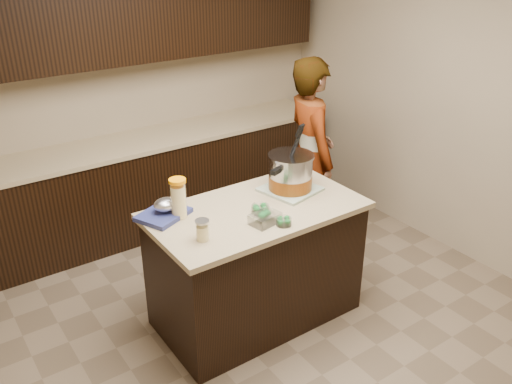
% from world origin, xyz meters
% --- Properties ---
extents(ground_plane, '(4.00, 4.00, 0.00)m').
position_xyz_m(ground_plane, '(0.00, 0.00, 0.00)').
color(ground_plane, brown).
rests_on(ground_plane, ground).
extents(room_shell, '(4.04, 4.04, 2.72)m').
position_xyz_m(room_shell, '(0.00, 0.00, 1.71)').
color(room_shell, tan).
rests_on(room_shell, ground).
extents(back_cabinets, '(3.60, 0.63, 2.33)m').
position_xyz_m(back_cabinets, '(0.00, 1.74, 0.94)').
color(back_cabinets, black).
rests_on(back_cabinets, ground).
extents(island, '(1.46, 0.81, 0.90)m').
position_xyz_m(island, '(0.00, 0.00, 0.45)').
color(island, black).
rests_on(island, ground).
extents(dish_towel, '(0.43, 0.43, 0.02)m').
position_xyz_m(dish_towel, '(0.36, 0.08, 0.91)').
color(dish_towel, '#567951').
rests_on(dish_towel, island).
extents(stock_pot, '(0.45, 0.42, 0.47)m').
position_xyz_m(stock_pot, '(0.36, 0.08, 1.03)').
color(stock_pot, '#B7B7BC').
rests_on(stock_pot, dish_towel).
extents(lemonade_pitcher, '(0.13, 0.13, 0.27)m').
position_xyz_m(lemonade_pitcher, '(-0.48, 0.18, 1.03)').
color(lemonade_pitcher, '#F6E296').
rests_on(lemonade_pitcher, island).
extents(mason_jar, '(0.10, 0.10, 0.14)m').
position_xyz_m(mason_jar, '(-0.50, -0.16, 0.96)').
color(mason_jar, '#F6E296').
rests_on(mason_jar, island).
extents(broccoli_tub_left, '(0.12, 0.12, 0.06)m').
position_xyz_m(broccoli_tub_left, '(-0.02, -0.07, 0.93)').
color(broccoli_tub_left, silver).
rests_on(broccoli_tub_left, island).
extents(broccoli_tub_right, '(0.11, 0.11, 0.05)m').
position_xyz_m(broccoli_tub_right, '(0.01, -0.29, 0.92)').
color(broccoli_tub_right, silver).
rests_on(broccoli_tub_right, island).
extents(broccoli_tub_rect, '(0.21, 0.17, 0.07)m').
position_xyz_m(broccoli_tub_rect, '(-0.07, -0.21, 0.93)').
color(broccoli_tub_rect, silver).
rests_on(broccoli_tub_rect, island).
extents(blue_tray, '(0.39, 0.36, 0.12)m').
position_xyz_m(blue_tray, '(-0.56, 0.24, 0.94)').
color(blue_tray, navy).
rests_on(blue_tray, island).
extents(person, '(0.56, 0.71, 1.71)m').
position_xyz_m(person, '(0.98, 0.60, 0.85)').
color(person, gray).
rests_on(person, ground).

